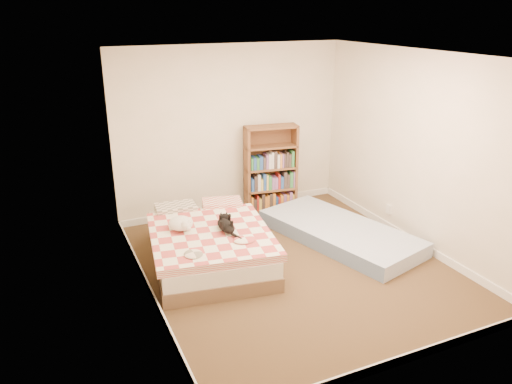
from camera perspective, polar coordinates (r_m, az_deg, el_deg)
name	(u,v)px	position (r m, az deg, el deg)	size (l,w,h in m)	color
room	(295,172)	(5.71, 4.53, 2.25)	(3.51, 4.01, 2.51)	#4A381F
bed	(208,243)	(6.22, -5.47, -5.84)	(1.62, 2.09, 0.51)	brown
bookshelf	(270,178)	(7.68, 1.62, 1.64)	(0.83, 0.38, 1.33)	brown
floor_mattress	(340,233)	(6.87, 9.54, -4.59)	(1.00, 2.22, 0.20)	#6A85B1
black_cat	(225,225)	(6.00, -3.53, -3.74)	(0.27, 0.64, 0.14)	black
white_dog	(182,223)	(6.05, -8.47, -3.56)	(0.41, 0.43, 0.16)	silver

